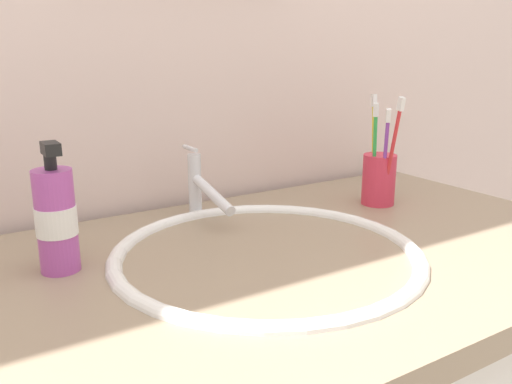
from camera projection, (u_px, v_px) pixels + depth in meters
name	position (u px, v px, depth m)	size (l,w,h in m)	color
tiled_wall_back	(179.00, 34.00, 1.00)	(2.30, 0.04, 2.40)	beige
sink_basin	(267.00, 277.00, 0.80)	(0.47, 0.47, 0.11)	white
faucet	(201.00, 187.00, 0.95)	(0.02, 0.18, 0.12)	silver
toothbrush_cup	(379.00, 179.00, 1.04)	(0.06, 0.06, 0.10)	#D8334C
toothbrush_green	(375.00, 148.00, 1.00)	(0.03, 0.02, 0.19)	green
toothbrush_yellow	(374.00, 141.00, 1.04)	(0.02, 0.04, 0.21)	yellow
toothbrush_red	(393.00, 146.00, 0.98)	(0.02, 0.05, 0.21)	red
toothbrush_purple	(385.00, 151.00, 0.99)	(0.03, 0.04, 0.19)	purple
soap_dispenser	(56.00, 219.00, 0.71)	(0.05, 0.06, 0.18)	#B24CA5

